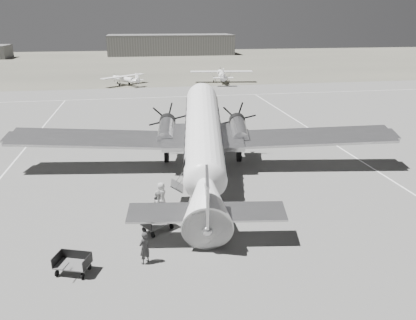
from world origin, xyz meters
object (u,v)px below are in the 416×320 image
at_px(hangar_main, 171,45).
at_px(passenger, 162,195).
at_px(dc3_airliner, 204,141).
at_px(light_plane_left, 125,80).
at_px(ground_crew, 144,248).
at_px(ramp_agent, 159,205).
at_px(light_plane_right, 222,76).
at_px(baggage_cart_near, 158,223).
at_px(baggage_cart_far, 73,264).

height_order(hangar_main, passenger, hangar_main).
bearing_deg(dc3_airliner, light_plane_left, 106.39).
bearing_deg(dc3_airliner, ground_crew, -105.57).
bearing_deg(passenger, dc3_airliner, -30.72).
relative_size(dc3_airliner, ramp_agent, 16.11).
relative_size(hangar_main, light_plane_right, 3.47).
bearing_deg(light_plane_left, baggage_cart_near, -126.50).
relative_size(light_plane_right, baggage_cart_far, 6.98).
bearing_deg(passenger, light_plane_left, 10.34).
xyz_separation_m(ground_crew, ramp_agent, (1.02, 4.58, 0.11)).
relative_size(baggage_cart_near, ground_crew, 1.04).
xyz_separation_m(light_plane_right, baggage_cart_far, (-19.72, -59.73, -0.77)).
bearing_deg(light_plane_right, light_plane_left, -172.32).
distance_m(baggage_cart_near, ramp_agent, 1.42).
height_order(hangar_main, dc3_airliner, hangar_main).
relative_size(ramp_agent, passenger, 1.12).
relative_size(baggage_cart_near, ramp_agent, 0.93).
relative_size(dc3_airliner, passenger, 18.02).
xyz_separation_m(hangar_main, dc3_airliner, (-7.27, -115.04, -0.26)).
bearing_deg(light_plane_right, dc3_airliner, -95.71).
distance_m(hangar_main, ground_crew, 126.61).
bearing_deg(ground_crew, hangar_main, -137.42).
xyz_separation_m(dc3_airliner, light_plane_right, (11.40, 48.49, -1.78)).
bearing_deg(baggage_cart_far, passenger, 73.53).
xyz_separation_m(dc3_airliner, light_plane_left, (-7.00, 48.44, -2.06)).
bearing_deg(light_plane_right, baggage_cart_far, -100.75).
distance_m(hangar_main, light_plane_right, 66.70).
bearing_deg(baggage_cart_near, ground_crew, -139.98).
relative_size(dc3_airliner, baggage_cart_near, 17.35).
xyz_separation_m(dc3_airliner, passenger, (-3.55, -4.66, -2.15)).
relative_size(baggage_cart_far, ground_crew, 0.98).
height_order(dc3_airliner, passenger, dc3_airliner).
bearing_deg(baggage_cart_far, hangar_main, 102.43).
distance_m(hangar_main, baggage_cart_near, 123.31).
relative_size(light_plane_right, ramp_agent, 6.12).
height_order(baggage_cart_far, passenger, passenger).
bearing_deg(ramp_agent, light_plane_left, 32.03).
xyz_separation_m(dc3_airliner, baggage_cart_near, (-3.99, -7.72, -2.52)).
height_order(light_plane_left, passenger, light_plane_left).
xyz_separation_m(light_plane_right, passenger, (-14.95, -53.15, -0.37)).
bearing_deg(ground_crew, light_plane_left, -129.84).
height_order(dc3_airliner, baggage_cart_near, dc3_airliner).
xyz_separation_m(dc3_airliner, baggage_cart_far, (-8.32, -11.23, -2.55)).
relative_size(hangar_main, dc3_airliner, 1.32).
bearing_deg(light_plane_left, hangar_main, 38.33).
distance_m(ground_crew, ramp_agent, 4.69).
relative_size(dc3_airliner, ground_crew, 18.09).
height_order(hangar_main, light_plane_left, hangar_main).
xyz_separation_m(hangar_main, ground_crew, (-12.09, -126.01, -2.42)).
distance_m(dc3_airliner, ground_crew, 12.18).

